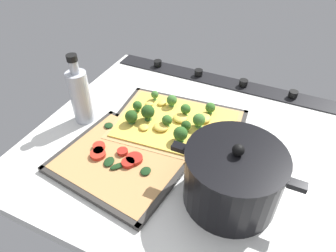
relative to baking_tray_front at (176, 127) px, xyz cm
name	(u,v)px	position (x,y,z in cm)	size (l,w,h in cm)	color
ground_plane	(183,145)	(-3.80, 3.87, -1.87)	(78.78, 72.22, 3.00)	silver
stove_control_panel	(220,80)	(-3.80, -28.74, 0.19)	(75.63, 7.00, 2.60)	black
baking_tray_front	(176,127)	(0.00, 0.00, 0.00)	(37.87, 29.61, 1.30)	#33302D
broccoli_pizza	(175,123)	(0.19, 0.16, 1.62)	(35.28, 27.02, 5.95)	tan
baking_tray_back	(122,161)	(6.91, 17.25, 0.01)	(32.97, 30.04, 1.30)	#33302D
veggie_pizza_back	(121,159)	(7.09, 17.27, 0.70)	(30.28, 27.35, 1.90)	tan
cooking_pot	(233,177)	(-19.90, 16.49, 6.37)	(27.26, 20.47, 15.78)	black
oil_bottle	(80,95)	(25.44, 7.27, 7.95)	(5.51, 5.51, 20.33)	#B7BCC6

